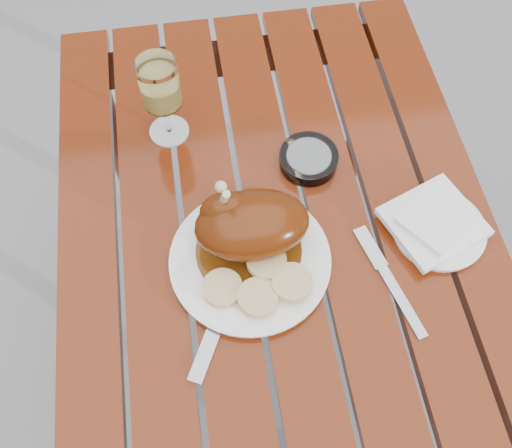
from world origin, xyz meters
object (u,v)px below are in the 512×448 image
at_px(dinner_plate, 250,261).
at_px(wine_glass, 163,100).
at_px(ashtray, 309,159).
at_px(side_plate, 438,229).
at_px(table, 275,315).

relative_size(dinner_plate, wine_glass, 1.51).
bearing_deg(wine_glass, ashtray, -24.65).
bearing_deg(ashtray, side_plate, -42.32).
height_order(dinner_plate, ashtray, ashtray).
distance_m(wine_glass, side_plate, 0.56).
bearing_deg(wine_glass, dinner_plate, -69.60).
height_order(table, side_plate, side_plate).
bearing_deg(side_plate, wine_glass, 146.71).
distance_m(dinner_plate, side_plate, 0.35).
distance_m(dinner_plate, wine_glass, 0.35).
xyz_separation_m(wine_glass, side_plate, (0.47, -0.31, -0.09)).
bearing_deg(ashtray, wine_glass, 155.35).
relative_size(wine_glass, side_plate, 1.10).
distance_m(table, ashtray, 0.43).
bearing_deg(ashtray, table, -116.95).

